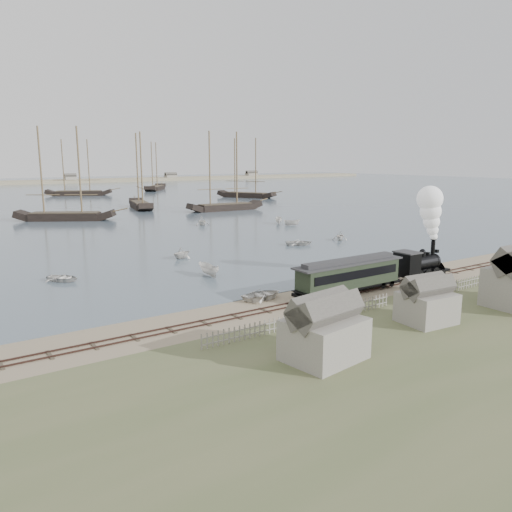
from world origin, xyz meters
TOP-DOWN VIEW (x-y plane):
  - ground at (0.00, 0.00)m, footprint 600.00×600.00m
  - harbor_water at (0.00, 170.00)m, footprint 600.00×336.00m
  - rail_track at (0.00, -2.00)m, footprint 120.00×1.80m
  - picket_fence_west at (-6.50, -7.00)m, footprint 19.00×0.10m
  - picket_fence_east at (12.50, -7.50)m, footprint 15.00×0.10m
  - shed_left at (-10.00, -13.00)m, footprint 5.00×4.00m
  - shed_mid at (2.00, -12.00)m, footprint 4.00×3.50m
  - locomotive at (15.31, -2.00)m, footprint 7.92×2.96m
  - passenger_coach at (3.10, -2.00)m, footprint 12.77×2.46m
  - beached_dinghy at (-5.05, 1.20)m, footprint 3.11×4.26m
  - rowboat_0 at (-19.12, 18.98)m, footprint 4.54×4.40m
  - rowboat_1 at (-2.84, 23.20)m, footprint 3.39×3.64m
  - rowboat_2 at (-4.75, 12.39)m, footprint 3.63×1.49m
  - rowboat_3 at (16.64, 22.43)m, footprint 4.53×4.97m
  - rowboat_4 at (25.16, 22.30)m, footprint 3.66×3.75m
  - rowboat_5 at (29.49, 44.84)m, footprint 3.57×3.01m
  - rowboat_7 at (15.36, 51.37)m, footprint 3.38×2.97m
  - rowboat_8 at (30.00, 41.11)m, footprint 2.79×3.27m
  - schooner_2 at (-5.17, 75.22)m, footprint 20.24×14.77m
  - schooner_3 at (18.07, 91.08)m, footprint 8.62×19.68m
  - schooner_4 at (34.14, 73.91)m, footprint 20.42×5.40m
  - schooner_5 at (62.00, 106.70)m, footprint 14.19×20.74m
  - schooner_8 at (17.30, 148.40)m, footprint 22.68×14.44m
  - schooner_9 at (52.52, 162.24)m, footprint 17.49×21.88m

SIDE VIEW (x-z plane):
  - ground at x=0.00m, z-range 0.00..0.00m
  - picket_fence_west at x=-6.50m, z-range -0.60..0.60m
  - picket_fence_east at x=12.50m, z-range -0.60..0.60m
  - shed_left at x=-10.00m, z-range -2.05..2.05m
  - shed_mid at x=2.00m, z-range -1.80..1.80m
  - harbor_water at x=0.00m, z-range 0.00..0.06m
  - rail_track at x=0.00m, z-range -0.04..0.12m
  - beached_dinghy at x=-5.05m, z-range 0.00..0.86m
  - rowboat_0 at x=-19.12m, z-range 0.06..0.83m
  - rowboat_3 at x=16.64m, z-range 0.06..0.90m
  - rowboat_8 at x=30.00m, z-range 0.06..1.28m
  - rowboat_5 at x=29.49m, z-range 0.06..1.39m
  - rowboat_2 at x=-4.75m, z-range 0.06..1.44m
  - rowboat_4 at x=25.16m, z-range 0.06..1.56m
  - rowboat_1 at x=-2.84m, z-range 0.06..1.62m
  - rowboat_7 at x=15.36m, z-range 0.06..1.74m
  - passenger_coach at x=3.10m, z-range 0.42..3.52m
  - locomotive at x=15.31m, z-range -0.39..9.48m
  - schooner_2 at x=-5.17m, z-range 0.06..20.06m
  - schooner_3 at x=18.07m, z-range 0.06..20.06m
  - schooner_4 at x=34.14m, z-range 0.06..20.06m
  - schooner_5 at x=62.00m, z-range 0.06..20.06m
  - schooner_8 at x=17.30m, z-range 0.06..20.06m
  - schooner_9 at x=52.52m, z-range 0.06..20.06m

